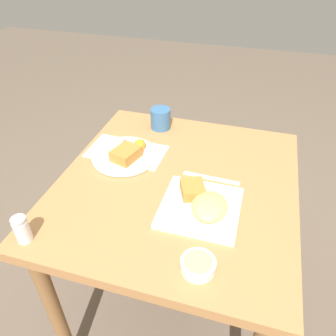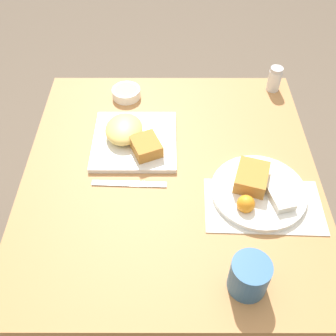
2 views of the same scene
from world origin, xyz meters
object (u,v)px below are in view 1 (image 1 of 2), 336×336
Objects in this scene: plate_oval_far at (125,154)px; salt_shaker at (22,231)px; sauce_ramekin at (198,265)px; butter_knife at (211,178)px; plate_square_near at (203,205)px; coffee_mug at (161,119)px.

salt_shaker reaches higher than plate_oval_far.
sauce_ramekin reaches higher than butter_knife.
salt_shaker is (-0.25, 0.44, 0.01)m from plate_square_near.
salt_shaker is at bearing 94.84° from sauce_ramekin.
plate_square_near is 2.90× the size of salt_shaker.
coffee_mug is (0.25, -0.06, 0.02)m from plate_oval_far.
plate_square_near is 0.51m from salt_shaker.
plate_square_near reaches higher than plate_oval_far.
salt_shaker reaches higher than plate_square_near.
sauce_ramekin is 0.46× the size of butter_knife.
plate_oval_far is 0.54m from sauce_ramekin.
plate_oval_far is (0.19, 0.33, -0.00)m from plate_square_near.
salt_shaker reaches higher than sauce_ramekin.
sauce_ramekin is at bearing 97.22° from butter_knife.
plate_square_near is at bearing -119.68° from plate_oval_far.
plate_square_near is 0.51m from coffee_mug.
sauce_ramekin is 0.71m from coffee_mug.
butter_knife is at bearing 0.29° from plate_square_near.
plate_oval_far reaches higher than butter_knife.
sauce_ramekin is (-0.21, -0.03, -0.01)m from plate_square_near.
salt_shaker is 0.60m from butter_knife.
butter_knife is 0.39m from coffee_mug.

